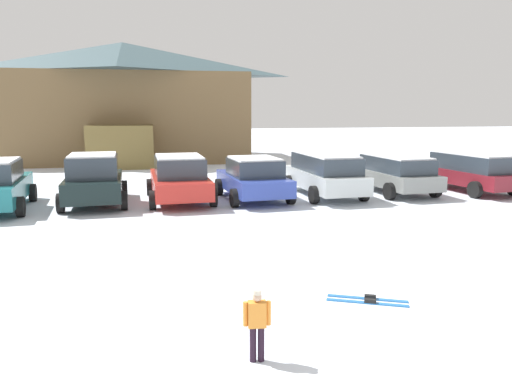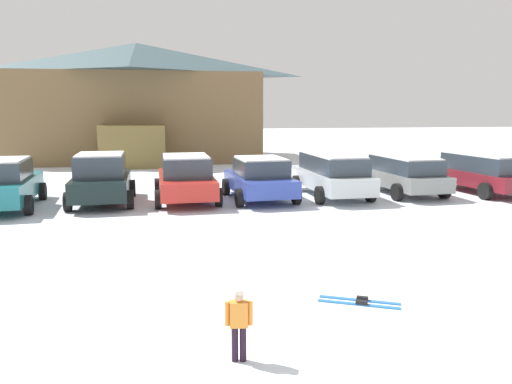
{
  "view_description": "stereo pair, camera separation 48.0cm",
  "coord_description": "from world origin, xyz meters",
  "px_view_note": "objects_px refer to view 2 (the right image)",
  "views": [
    {
      "loc": [
        -3.12,
        -3.68,
        3.3
      ],
      "look_at": [
        -0.66,
        8.29,
        1.26
      ],
      "focal_mm": 35.0,
      "sensor_mm": 36.0,
      "label": 1
    },
    {
      "loc": [
        -2.65,
        -3.76,
        3.3
      ],
      "look_at": [
        -0.66,
        8.29,
        1.26
      ],
      "focal_mm": 35.0,
      "sensor_mm": 36.0,
      "label": 2
    }
  ],
  "objects_px": {
    "parked_black_sedan": "(102,179)",
    "parked_grey_wagon": "(404,173)",
    "ski_lodge": "(138,101)",
    "parked_blue_hatchback": "(260,178)",
    "parked_silver_wagon": "(332,173)",
    "parked_maroon_van": "(482,172)",
    "skier_child_in_orange_jacket": "(239,321)",
    "parked_teal_hatchback": "(2,184)",
    "pair_of_skis": "(360,302)",
    "parked_red_sedan": "(186,178)"
  },
  "relations": [
    {
      "from": "pair_of_skis",
      "to": "parked_silver_wagon",
      "type": "bearing_deg",
      "value": 74.81
    },
    {
      "from": "parked_grey_wagon",
      "to": "skier_child_in_orange_jacket",
      "type": "relative_size",
      "value": 4.33
    },
    {
      "from": "ski_lodge",
      "to": "parked_grey_wagon",
      "type": "height_order",
      "value": "ski_lodge"
    },
    {
      "from": "parked_blue_hatchback",
      "to": "skier_child_in_orange_jacket",
      "type": "bearing_deg",
      "value": -101.09
    },
    {
      "from": "parked_red_sedan",
      "to": "parked_silver_wagon",
      "type": "distance_m",
      "value": 5.49
    },
    {
      "from": "ski_lodge",
      "to": "skier_child_in_orange_jacket",
      "type": "bearing_deg",
      "value": -83.84
    },
    {
      "from": "parked_grey_wagon",
      "to": "skier_child_in_orange_jacket",
      "type": "bearing_deg",
      "value": -123.92
    },
    {
      "from": "parked_red_sedan",
      "to": "pair_of_skis",
      "type": "xyz_separation_m",
      "value": [
        2.7,
        -10.31,
        -0.82
      ]
    },
    {
      "from": "parked_black_sedan",
      "to": "parked_blue_hatchback",
      "type": "xyz_separation_m",
      "value": [
        5.6,
        -0.14,
        -0.08
      ]
    },
    {
      "from": "ski_lodge",
      "to": "parked_blue_hatchback",
      "type": "xyz_separation_m",
      "value": [
        5.32,
        -16.41,
        -3.0
      ]
    },
    {
      "from": "parked_grey_wagon",
      "to": "parked_maroon_van",
      "type": "xyz_separation_m",
      "value": [
        3.18,
        -0.21,
        0.03
      ]
    },
    {
      "from": "parked_blue_hatchback",
      "to": "parked_grey_wagon",
      "type": "distance_m",
      "value": 5.77
    },
    {
      "from": "parked_black_sedan",
      "to": "parked_red_sedan",
      "type": "xyz_separation_m",
      "value": [
        2.93,
        0.13,
        -0.04
      ]
    },
    {
      "from": "parked_silver_wagon",
      "to": "ski_lodge",
      "type": "bearing_deg",
      "value": 116.72
    },
    {
      "from": "parked_red_sedan",
      "to": "skier_child_in_orange_jacket",
      "type": "relative_size",
      "value": 4.75
    },
    {
      "from": "parked_blue_hatchback",
      "to": "parked_silver_wagon",
      "type": "xyz_separation_m",
      "value": [
        2.82,
        0.24,
        0.09
      ]
    },
    {
      "from": "parked_red_sedan",
      "to": "parked_grey_wagon",
      "type": "distance_m",
      "value": 8.44
    },
    {
      "from": "ski_lodge",
      "to": "parked_red_sedan",
      "type": "relative_size",
      "value": 3.37
    },
    {
      "from": "parked_grey_wagon",
      "to": "pair_of_skis",
      "type": "xyz_separation_m",
      "value": [
        -5.74,
        -10.33,
        -0.8
      ]
    },
    {
      "from": "pair_of_skis",
      "to": "parked_grey_wagon",
      "type": "bearing_deg",
      "value": 60.94
    },
    {
      "from": "parked_teal_hatchback",
      "to": "parked_maroon_van",
      "type": "relative_size",
      "value": 1.0
    },
    {
      "from": "skier_child_in_orange_jacket",
      "to": "pair_of_skis",
      "type": "relative_size",
      "value": 0.72
    },
    {
      "from": "parked_teal_hatchback",
      "to": "ski_lodge",
      "type": "bearing_deg",
      "value": 78.43
    },
    {
      "from": "parked_maroon_van",
      "to": "skier_child_in_orange_jacket",
      "type": "bearing_deg",
      "value": -133.68
    },
    {
      "from": "ski_lodge",
      "to": "parked_grey_wagon",
      "type": "xyz_separation_m",
      "value": [
        11.08,
        -16.12,
        -2.98
      ]
    },
    {
      "from": "parked_black_sedan",
      "to": "parked_silver_wagon",
      "type": "distance_m",
      "value": 8.42
    },
    {
      "from": "parked_teal_hatchback",
      "to": "parked_black_sedan",
      "type": "distance_m",
      "value": 3.16
    },
    {
      "from": "parked_red_sedan",
      "to": "skier_child_in_orange_jacket",
      "type": "height_order",
      "value": "parked_red_sedan"
    },
    {
      "from": "parked_black_sedan",
      "to": "parked_silver_wagon",
      "type": "bearing_deg",
      "value": 0.73
    },
    {
      "from": "ski_lodge",
      "to": "parked_blue_hatchback",
      "type": "distance_m",
      "value": 17.51
    },
    {
      "from": "parked_teal_hatchback",
      "to": "parked_silver_wagon",
      "type": "relative_size",
      "value": 0.97
    },
    {
      "from": "parked_teal_hatchback",
      "to": "parked_silver_wagon",
      "type": "xyz_separation_m",
      "value": [
        11.55,
        0.5,
        0.04
      ]
    },
    {
      "from": "parked_red_sedan",
      "to": "parked_grey_wagon",
      "type": "height_order",
      "value": "parked_red_sedan"
    },
    {
      "from": "ski_lodge",
      "to": "parked_silver_wagon",
      "type": "bearing_deg",
      "value": -63.28
    },
    {
      "from": "parked_silver_wagon",
      "to": "skier_child_in_orange_jacket",
      "type": "relative_size",
      "value": 4.79
    },
    {
      "from": "parked_black_sedan",
      "to": "skier_child_in_orange_jacket",
      "type": "xyz_separation_m",
      "value": [
        3.31,
        -11.82,
        -0.33
      ]
    },
    {
      "from": "parked_maroon_van",
      "to": "pair_of_skis",
      "type": "xyz_separation_m",
      "value": [
        -8.92,
        -10.12,
        -0.83
      ]
    },
    {
      "from": "parked_black_sedan",
      "to": "parked_grey_wagon",
      "type": "bearing_deg",
      "value": 0.76
    },
    {
      "from": "parked_teal_hatchback",
      "to": "pair_of_skis",
      "type": "height_order",
      "value": "parked_teal_hatchback"
    },
    {
      "from": "parked_teal_hatchback",
      "to": "parked_blue_hatchback",
      "type": "bearing_deg",
      "value": 1.68
    },
    {
      "from": "parked_silver_wagon",
      "to": "parked_maroon_van",
      "type": "distance_m",
      "value": 6.13
    },
    {
      "from": "ski_lodge",
      "to": "pair_of_skis",
      "type": "height_order",
      "value": "ski_lodge"
    },
    {
      "from": "parked_teal_hatchback",
      "to": "parked_grey_wagon",
      "type": "height_order",
      "value": "parked_teal_hatchback"
    },
    {
      "from": "parked_black_sedan",
      "to": "parked_maroon_van",
      "type": "xyz_separation_m",
      "value": [
        14.54,
        -0.06,
        -0.03
      ]
    },
    {
      "from": "parked_red_sedan",
      "to": "parked_silver_wagon",
      "type": "relative_size",
      "value": 0.99
    },
    {
      "from": "ski_lodge",
      "to": "parked_blue_hatchback",
      "type": "relative_size",
      "value": 3.78
    },
    {
      "from": "parked_blue_hatchback",
      "to": "parked_black_sedan",
      "type": "bearing_deg",
      "value": 178.59
    },
    {
      "from": "parked_teal_hatchback",
      "to": "parked_silver_wagon",
      "type": "bearing_deg",
      "value": 2.49
    },
    {
      "from": "parked_silver_wagon",
      "to": "parked_maroon_van",
      "type": "xyz_separation_m",
      "value": [
        6.13,
        -0.17,
        -0.04
      ]
    },
    {
      "from": "skier_child_in_orange_jacket",
      "to": "parked_maroon_van",
      "type": "bearing_deg",
      "value": 46.32
    }
  ]
}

